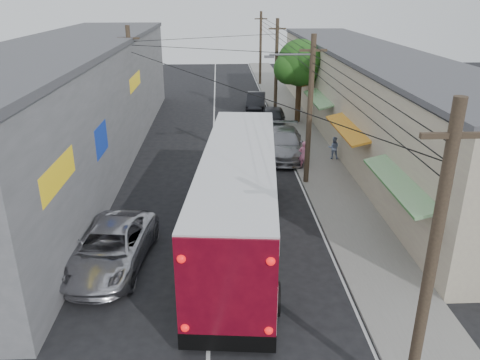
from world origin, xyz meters
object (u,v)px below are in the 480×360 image
(jeepney, at_px, (111,248))
(parked_suv, at_px, (284,143))
(parked_car_mid, at_px, (273,118))
(parked_car_far, at_px, (256,101))
(pedestrian_near, at_px, (304,155))
(pedestrian_far, at_px, (334,148))
(coach_bus, at_px, (239,196))

(jeepney, bearing_deg, parked_suv, 63.01)
(parked_car_mid, xyz_separation_m, parked_car_far, (-0.80, 6.44, -0.06))
(pedestrian_near, bearing_deg, parked_car_far, -60.67)
(parked_car_far, relative_size, pedestrian_near, 2.71)
(parked_car_far, bearing_deg, pedestrian_near, -77.25)
(parked_suv, distance_m, parked_car_mid, 6.69)
(jeepney, relative_size, pedestrian_near, 3.41)
(pedestrian_far, bearing_deg, pedestrian_near, 48.80)
(jeepney, distance_m, parked_suv, 15.30)
(jeepney, height_order, parked_car_far, jeepney)
(jeepney, height_order, parked_suv, parked_suv)
(jeepney, relative_size, pedestrian_far, 4.05)
(coach_bus, distance_m, pedestrian_far, 11.94)
(parked_suv, relative_size, parked_car_mid, 1.22)
(pedestrian_far, bearing_deg, parked_car_far, -64.07)
(parked_suv, bearing_deg, jeepney, -117.13)
(coach_bus, height_order, jeepney, coach_bus)
(parked_car_far, relative_size, pedestrian_far, 3.22)
(coach_bus, distance_m, parked_suv, 11.56)
(parked_car_mid, bearing_deg, pedestrian_far, -61.44)
(pedestrian_near, xyz_separation_m, pedestrian_far, (2.20, 1.72, -0.13))
(parked_suv, xyz_separation_m, pedestrian_far, (3.00, -0.97, -0.02))
(coach_bus, height_order, pedestrian_near, coach_bus)
(parked_suv, distance_m, pedestrian_far, 3.15)
(jeepney, xyz_separation_m, parked_car_far, (7.60, 25.91, -0.04))
(jeepney, xyz_separation_m, parked_suv, (8.40, 12.78, 0.05))
(jeepney, distance_m, pedestrian_far, 16.42)
(parked_car_far, xyz_separation_m, pedestrian_far, (3.80, -14.10, 0.08))
(parked_suv, height_order, parked_car_mid, parked_suv)
(parked_car_far, distance_m, pedestrian_far, 14.60)
(pedestrian_near, bearing_deg, pedestrian_far, -118.50)
(pedestrian_near, relative_size, pedestrian_far, 1.19)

